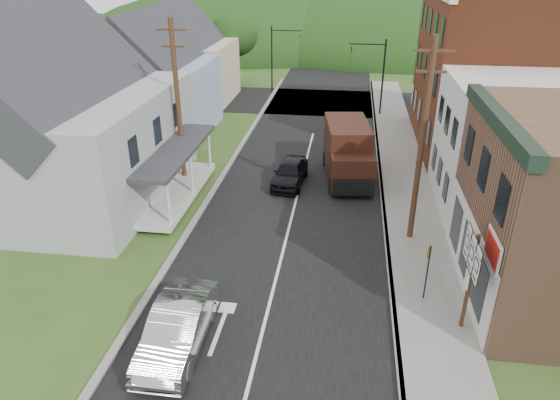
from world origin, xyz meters
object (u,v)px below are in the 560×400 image
at_px(delivery_van, 348,152).
at_px(warning_sign, 428,263).
at_px(silver_sedan, 178,328).
at_px(dark_sedan, 290,173).
at_px(route_sign_cluster, 471,269).

bearing_deg(delivery_van, warning_sign, -82.63).
xyz_separation_m(silver_sedan, dark_sedan, (1.99, 13.66, -0.08)).
distance_m(delivery_van, route_sign_cluster, 13.35).
xyz_separation_m(silver_sedan, warning_sign, (8.25, 3.64, 0.92)).
xyz_separation_m(silver_sedan, route_sign_cluster, (9.34, 2.23, 1.73)).
bearing_deg(dark_sedan, route_sign_cluster, -52.83).
bearing_deg(route_sign_cluster, dark_sedan, 122.64).
distance_m(dark_sedan, route_sign_cluster, 13.71).
height_order(silver_sedan, route_sign_cluster, route_sign_cluster).
height_order(dark_sedan, route_sign_cluster, route_sign_cluster).
height_order(silver_sedan, delivery_van, delivery_van).
relative_size(dark_sedan, delivery_van, 0.68).
distance_m(silver_sedan, delivery_van, 15.77).
bearing_deg(delivery_van, silver_sedan, -117.15).
height_order(route_sign_cluster, warning_sign, route_sign_cluster).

